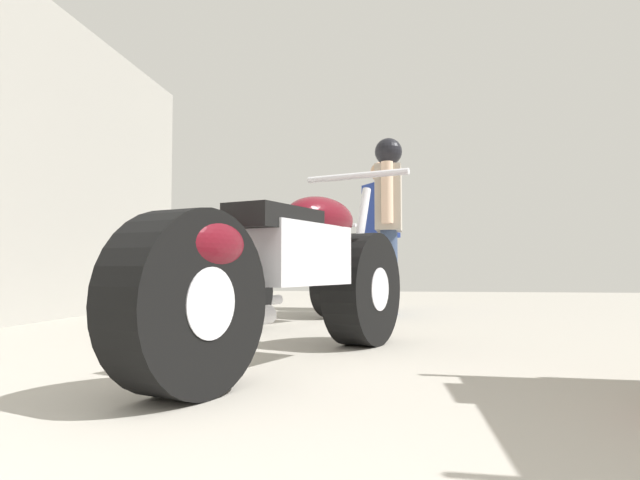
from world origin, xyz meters
TOP-DOWN VIEW (x-y plane):
  - ground_plane at (0.00, 3.26)m, footprint 15.66×15.66m
  - motorcycle_maroon_cruiser at (0.03, 2.14)m, footprint 1.09×2.19m
  - motorcycle_black_naked at (-0.36, 4.16)m, footprint 1.06×1.77m
  - mechanic_in_blue at (0.38, 5.79)m, footprint 0.45×0.63m
  - mechanic_with_helmet at (0.48, 5.12)m, footprint 0.28×0.71m

SIDE VIEW (x-z plane):
  - ground_plane at x=0.00m, z-range 0.00..0.00m
  - motorcycle_black_naked at x=-0.36m, z-range -0.07..0.82m
  - motorcycle_maroon_cruiser at x=0.03m, z-range -0.09..0.97m
  - mechanic_in_blue at x=0.38m, z-range 0.11..1.81m
  - mechanic_with_helmet at x=0.48m, z-range 0.18..1.99m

